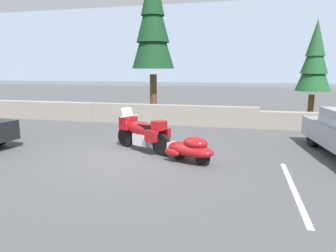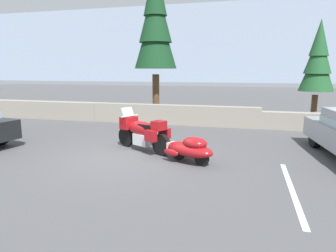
# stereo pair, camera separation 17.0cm
# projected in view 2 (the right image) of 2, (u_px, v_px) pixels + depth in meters

# --- Properties ---
(ground_plane) EXTENTS (80.00, 80.00, 0.00)m
(ground_plane) POSITION_uv_depth(u_px,v_px,m) (129.00, 156.00, 9.05)
(ground_plane) COLOR #4C4C4F
(stone_guard_wall) EXTENTS (24.00, 0.59, 0.93)m
(stone_guard_wall) POSITION_uv_depth(u_px,v_px,m) (155.00, 114.00, 14.51)
(stone_guard_wall) COLOR gray
(stone_guard_wall) RESTS_ON ground
(distant_ridgeline) EXTENTS (240.00, 80.00, 16.00)m
(distant_ridgeline) POSITION_uv_depth(u_px,v_px,m) (239.00, 53.00, 98.48)
(distant_ridgeline) COLOR #99A8BF
(distant_ridgeline) RESTS_ON ground
(touring_motorcycle) EXTENTS (2.11, 1.37, 1.33)m
(touring_motorcycle) POSITION_uv_depth(u_px,v_px,m) (143.00, 132.00, 9.58)
(touring_motorcycle) COLOR black
(touring_motorcycle) RESTS_ON ground
(car_shaped_trailer) EXTENTS (2.12, 1.35, 0.76)m
(car_shaped_trailer) POSITION_uv_depth(u_px,v_px,m) (190.00, 148.00, 8.33)
(car_shaped_trailer) COLOR black
(car_shaped_trailer) RESTS_ON ground
(pine_tree_tall) EXTENTS (2.22, 2.22, 8.07)m
(pine_tree_tall) POSITION_uv_depth(u_px,v_px,m) (155.00, 21.00, 15.58)
(pine_tree_tall) COLOR brown
(pine_tree_tall) RESTS_ON ground
(pine_tree_secondary) EXTENTS (1.56, 1.56, 4.85)m
(pine_tree_secondary) POSITION_uv_depth(u_px,v_px,m) (318.00, 59.00, 13.85)
(pine_tree_secondary) COLOR brown
(pine_tree_secondary) RESTS_ON ground
(parking_stripe_marker) EXTENTS (0.12, 3.60, 0.01)m
(parking_stripe_marker) POSITION_uv_depth(u_px,v_px,m) (292.00, 189.00, 6.52)
(parking_stripe_marker) COLOR silver
(parking_stripe_marker) RESTS_ON ground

